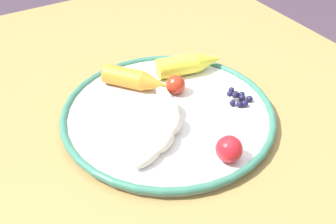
{
  "coord_description": "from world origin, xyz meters",
  "views": [
    {
      "loc": [
        0.51,
        -0.27,
        1.17
      ],
      "look_at": [
        0.05,
        0.01,
        0.74
      ],
      "focal_mm": 44.37,
      "sensor_mm": 36.0,
      "label": 1
    }
  ],
  "objects": [
    {
      "name": "tomato_mid",
      "position": [
        0.18,
        0.02,
        0.76
      ],
      "size": [
        0.04,
        0.04,
        0.04
      ],
      "primitive_type": "sphere",
      "color": "red",
      "rests_on": "plate"
    },
    {
      "name": "blueberry_pile",
      "position": [
        0.08,
        0.12,
        0.75
      ],
      "size": [
        0.05,
        0.04,
        0.02
      ],
      "color": "#191638",
      "rests_on": "plate"
    },
    {
      "name": "dining_table",
      "position": [
        0.0,
        0.0,
        0.64
      ],
      "size": [
        0.98,
        0.88,
        0.73
      ],
      "color": "olive",
      "rests_on": "ground_plane"
    },
    {
      "name": "carrot_orange",
      "position": [
        -0.04,
        -0.01,
        0.76
      ],
      "size": [
        0.12,
        0.1,
        0.03
      ],
      "color": "orange",
      "rests_on": "plate"
    },
    {
      "name": "plate",
      "position": [
        0.05,
        0.01,
        0.74
      ],
      "size": [
        0.35,
        0.35,
        0.02
      ],
      "color": "silver",
      "rests_on": "dining_table"
    },
    {
      "name": "carrot_yellow",
      "position": [
        -0.03,
        0.1,
        0.76
      ],
      "size": [
        0.06,
        0.13,
        0.04
      ],
      "color": "yellow",
      "rests_on": "plate"
    },
    {
      "name": "banana",
      "position": [
        0.08,
        -0.02,
        0.76
      ],
      "size": [
        0.16,
        0.14,
        0.03
      ],
      "color": "beige",
      "rests_on": "plate"
    },
    {
      "name": "tomato_near",
      "position": [
        0.01,
        0.04,
        0.76
      ],
      "size": [
        0.03,
        0.03,
        0.03
      ],
      "primitive_type": "sphere",
      "color": "red",
      "rests_on": "plate"
    }
  ]
}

